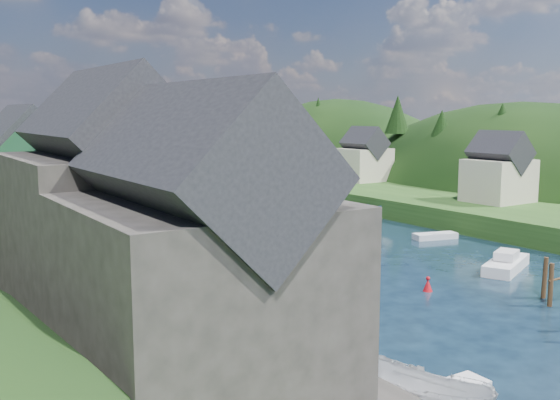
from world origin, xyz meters
TOP-DOWN VIEW (x-y plane):
  - ground at (0.00, 50.00)m, footprint 600.00×600.00m
  - hillside_right at (45.00, 75.00)m, footprint 36.00×245.56m
  - far_hills at (1.22, 174.01)m, footprint 103.00×68.00m
  - hill_trees at (-0.81, 65.02)m, footprint 90.94×151.43m
  - quay_left at (-24.00, 20.00)m, footprint 12.00×110.00m
  - quayside_buildings at (-26.00, 6.39)m, footprint 8.00×35.84m
  - terrace_right at (25.00, 40.00)m, footprint 16.00×120.00m
  - right_bank_cottages at (28.00, 48.33)m, footprint 9.00×59.24m
  - channel_buoy_near at (-1.73, 6.12)m, footprint 0.70×0.70m
  - channel_buoy_far at (1.79, 25.95)m, footprint 0.70×0.70m
  - moored_boats at (-1.66, 17.84)m, footprint 36.86×92.46m

SIDE VIEW (x-z plane):
  - far_hills at x=1.22m, z-range -32.80..11.20m
  - hillside_right at x=45.00m, z-range -31.41..16.59m
  - ground at x=0.00m, z-range 0.00..0.00m
  - channel_buoy_near at x=-1.73m, z-range -0.07..1.03m
  - channel_buoy_far at x=1.79m, z-range -0.07..1.03m
  - moored_boats at x=-1.66m, z-range -0.53..1.91m
  - quay_left at x=-24.00m, z-range 0.00..2.00m
  - terrace_right at x=25.00m, z-range 0.00..2.40m
  - right_bank_cottages at x=28.00m, z-range 1.64..10.05m
  - quayside_buildings at x=-26.00m, z-range 0.64..13.54m
  - hill_trees at x=-0.81m, z-range 4.72..17.51m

